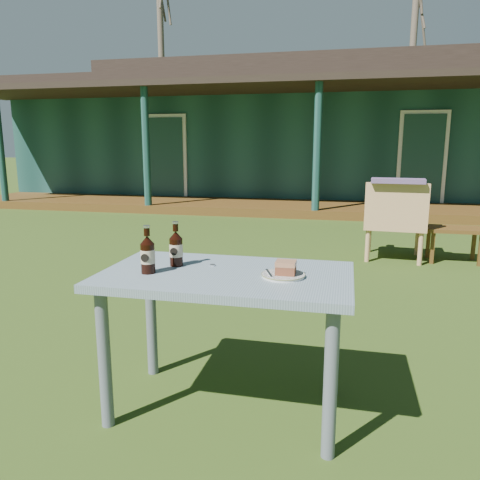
% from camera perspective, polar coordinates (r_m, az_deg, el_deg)
% --- Properties ---
extents(ground, '(80.00, 80.00, 0.00)m').
position_cam_1_polar(ground, '(3.97, 4.24, -7.96)').
color(ground, '#334916').
extents(pavilion, '(15.80, 8.30, 3.45)m').
position_cam_1_polar(pavilion, '(13.11, 10.77, 12.57)').
color(pavilion, '#183F39').
rests_on(pavilion, ground).
extents(tree_left, '(0.28, 0.28, 10.50)m').
position_cam_1_polar(tree_left, '(23.20, -9.55, 21.12)').
color(tree_left, brown).
rests_on(tree_left, ground).
extents(tree_mid, '(0.28, 0.28, 9.50)m').
position_cam_1_polar(tree_mid, '(22.60, 20.21, 19.58)').
color(tree_mid, brown).
rests_on(tree_mid, ground).
extents(cafe_table, '(1.20, 0.70, 0.72)m').
position_cam_1_polar(cafe_table, '(2.29, -1.69, -6.41)').
color(cafe_table, slate).
rests_on(cafe_table, ground).
extents(plate, '(0.20, 0.20, 0.01)m').
position_cam_1_polar(plate, '(2.19, 5.29, -4.28)').
color(plate, silver).
rests_on(plate, cafe_table).
extents(cake_slice, '(0.09, 0.09, 0.06)m').
position_cam_1_polar(cake_slice, '(2.18, 5.60, -3.35)').
color(cake_slice, brown).
rests_on(cake_slice, plate).
extents(fork, '(0.06, 0.14, 0.00)m').
position_cam_1_polar(fork, '(2.19, 3.57, -4.06)').
color(fork, silver).
rests_on(fork, plate).
extents(cola_bottle_near, '(0.07, 0.07, 0.23)m').
position_cam_1_polar(cola_bottle_near, '(2.38, -7.80, -0.99)').
color(cola_bottle_near, black).
rests_on(cola_bottle_near, cafe_table).
extents(cola_bottle_far, '(0.07, 0.07, 0.23)m').
position_cam_1_polar(cola_bottle_far, '(2.27, -11.19, -1.71)').
color(cola_bottle_far, black).
rests_on(cola_bottle_far, cafe_table).
extents(bottle_cap, '(0.03, 0.03, 0.01)m').
position_cam_1_polar(bottle_cap, '(2.38, -3.36, -3.08)').
color(bottle_cap, silver).
rests_on(bottle_cap, cafe_table).
extents(armchair_left, '(0.72, 0.68, 0.91)m').
position_cam_1_polar(armchair_left, '(5.67, 18.39, 2.72)').
color(armchair_left, tan).
rests_on(armchair_left, ground).
extents(floral_throw, '(0.58, 0.27, 0.05)m').
position_cam_1_polar(floral_throw, '(5.44, 18.70, 6.85)').
color(floral_throw, '#624972').
rests_on(floral_throw, armchair_left).
extents(side_table, '(0.60, 0.40, 0.40)m').
position_cam_1_polar(side_table, '(5.87, 24.69, 0.83)').
color(side_table, '#513413').
rests_on(side_table, ground).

